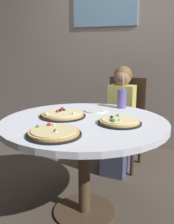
{
  "coord_description": "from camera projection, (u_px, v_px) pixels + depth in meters",
  "views": [
    {
      "loc": [
        0.78,
        -1.66,
        1.26
      ],
      "look_at": [
        0.0,
        0.05,
        0.8
      ],
      "focal_mm": 42.37,
      "sensor_mm": 36.0,
      "label": 1
    }
  ],
  "objects": [
    {
      "name": "soda_cup",
      "position": [
        122.0,
        99.0,
        2.27
      ],
      "size": [
        0.08,
        0.08,
        0.31
      ],
      "color": "#6659A5",
      "rests_on": "dining_table"
    },
    {
      "name": "wall_with_window",
      "position": [
        142.0,
        31.0,
        3.21
      ],
      "size": [
        5.2,
        0.14,
        2.9
      ],
      "color": "#A8998E",
      "rests_on": "ground_plane"
    },
    {
      "name": "dining_table",
      "position": [
        84.0,
        133.0,
        1.92
      ],
      "size": [
        1.2,
        1.2,
        0.75
      ],
      "color": "silver",
      "rests_on": "ground_plane"
    },
    {
      "name": "diner_child",
      "position": [
        119.0,
        126.0,
        2.7
      ],
      "size": [
        0.26,
        0.41,
        1.08
      ],
      "color": "#3F4766",
      "rests_on": "ground_plane"
    },
    {
      "name": "pizza_veggie",
      "position": [
        119.0,
        121.0,
        1.81
      ],
      "size": [
        0.3,
        0.3,
        0.05
      ],
      "color": "black",
      "rests_on": "dining_table"
    },
    {
      "name": "pizza_pepperoni",
      "position": [
        63.0,
        115.0,
        2.0
      ],
      "size": [
        0.35,
        0.35,
        0.05
      ],
      "color": "black",
      "rests_on": "dining_table"
    },
    {
      "name": "pizza_cheese",
      "position": [
        54.0,
        133.0,
        1.57
      ],
      "size": [
        0.33,
        0.33,
        0.05
      ],
      "color": "black",
      "rests_on": "dining_table"
    },
    {
      "name": "plate_small",
      "position": [
        95.0,
        111.0,
        2.17
      ],
      "size": [
        0.18,
        0.18,
        0.01
      ],
      "primitive_type": "cylinder",
      "color": "white",
      "rests_on": "dining_table"
    },
    {
      "name": "chair_wooden",
      "position": [
        124.0,
        117.0,
        2.85
      ],
      "size": [
        0.4,
        0.4,
        0.95
      ],
      "color": "#382619",
      "rests_on": "ground_plane"
    },
    {
      "name": "ground_plane",
      "position": [
        84.0,
        212.0,
        2.08
      ],
      "size": [
        8.0,
        8.0,
        0.0
      ],
      "primitive_type": "plane",
      "color": "#4C4238"
    }
  ]
}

